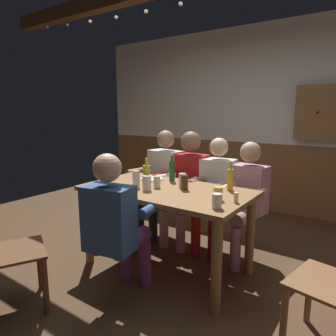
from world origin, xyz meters
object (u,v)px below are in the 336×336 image
pint_glass_3 (218,194)px  dining_table (166,201)px  table_candle (236,197)px  bottle_0 (230,179)px  pint_glass_2 (185,182)px  pint_glass_0 (217,201)px  bottle_2 (172,170)px  pint_glass_1 (182,180)px  person_2 (215,189)px  pint_glass_6 (136,179)px  person_0 (162,178)px  chair_empty_near_left (0,251)px  pint_glass_4 (147,183)px  person_3 (244,196)px  wall_dart_cabinet (318,112)px  bottle_1 (147,176)px  plate_0 (152,179)px  pint_glass_5 (157,182)px  person_1 (187,182)px  person_4 (116,222)px  condiment_caddy (125,189)px

pint_glass_3 → dining_table: bearing=173.2°
table_candle → bottle_0: size_ratio=0.30×
pint_glass_2 → pint_glass_0: bearing=-33.7°
bottle_2 → pint_glass_1: size_ratio=2.01×
bottle_0 → pint_glass_1: size_ratio=2.05×
table_candle → person_2: bearing=126.7°
pint_glass_1 → pint_glass_6: (-0.34, -0.26, 0.01)m
dining_table → bottle_0: bottle_0 is taller
person_0 → chair_empty_near_left: bearing=95.7°
pint_glass_2 → pint_glass_4: bearing=-141.8°
chair_empty_near_left → pint_glass_4: bearing=91.2°
bottle_0 → pint_glass_1: (-0.41, -0.15, -0.04)m
bottle_0 → pint_glass_6: 0.85m
table_candle → pint_glass_3: 0.14m
dining_table → pint_glass_6: 0.35m
dining_table → person_3: person_3 is taller
chair_empty_near_left → pint_glass_3: 1.68m
chair_empty_near_left → wall_dart_cabinet: wall_dart_cabinet is taller
bottle_1 → bottle_2: bottle_1 is taller
pint_glass_2 → pint_glass_4: size_ratio=1.01×
plate_0 → pint_glass_3: bearing=-17.6°
table_candle → pint_glass_5: pint_glass_5 is taller
pint_glass_1 → pint_glass_4: bearing=-125.3°
person_1 → person_3: 0.68m
person_4 → pint_glass_3: (0.57, 0.58, 0.18)m
plate_0 → pint_glass_4: (0.22, -0.36, 0.06)m
table_candle → pint_glass_6: (-0.94, -0.08, 0.04)m
dining_table → pint_glass_5: bearing=-168.3°
person_0 → person_3: 1.03m
dining_table → person_0: (-0.53, 0.66, 0.04)m
bottle_0 → person_1: bearing=151.3°
condiment_caddy → bottle_0: 0.93m
chair_empty_near_left → pint_glass_6: size_ratio=5.58×
condiment_caddy → wall_dart_cabinet: (1.08, 2.51, 0.65)m
person_4 → pint_glass_6: size_ratio=7.51×
person_2 → bottle_2: (-0.30, -0.36, 0.23)m
chair_empty_near_left → person_0: bearing=114.1°
condiment_caddy → pint_glass_2: pint_glass_2 is taller
pint_glass_4 → plate_0: bearing=121.5°
pint_glass_6 → pint_glass_5: bearing=35.5°
pint_glass_0 → pint_glass_3: (-0.08, 0.19, -0.00)m
person_0 → person_3: (1.03, -0.03, -0.05)m
person_2 → pint_glass_1: person_2 is taller
pint_glass_3 → wall_dart_cabinet: bearing=82.2°
person_1 → bottle_0: bearing=151.7°
dining_table → wall_dart_cabinet: bearing=68.5°
bottle_2 → pint_glass_3: size_ratio=2.43×
chair_empty_near_left → pint_glass_3: size_ratio=8.30×
condiment_caddy → person_0: bearing=107.8°
wall_dart_cabinet → person_0: bearing=-132.1°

